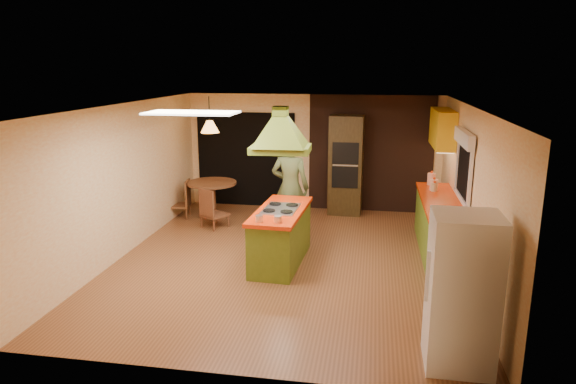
% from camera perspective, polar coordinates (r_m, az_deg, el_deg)
% --- Properties ---
extents(ground, '(6.50, 6.50, 0.00)m').
position_cam_1_polar(ground, '(8.46, 0.01, -7.59)').
color(ground, brown).
rests_on(ground, ground).
extents(room_walls, '(5.50, 6.50, 6.50)m').
position_cam_1_polar(room_walls, '(8.09, 0.01, 0.68)').
color(room_walls, '#FFE4B6').
rests_on(room_walls, ground).
extents(ceiling_plane, '(6.50, 6.50, 0.00)m').
position_cam_1_polar(ceiling_plane, '(7.89, 0.01, 9.55)').
color(ceiling_plane, silver).
rests_on(ceiling_plane, room_walls).
extents(brick_panel, '(2.64, 0.03, 2.50)m').
position_cam_1_polar(brick_panel, '(11.15, 9.16, 4.18)').
color(brick_panel, '#381E14').
rests_on(brick_panel, ground).
extents(nook_opening, '(2.20, 0.03, 2.10)m').
position_cam_1_polar(nook_opening, '(11.53, -4.70, 3.62)').
color(nook_opening, black).
rests_on(nook_opening, ground).
extents(right_counter, '(0.62, 3.05, 0.92)m').
position_cam_1_polar(right_counter, '(8.84, 16.58, -4.04)').
color(right_counter, olive).
rests_on(right_counter, ground).
extents(upper_cabinets, '(0.34, 1.40, 0.70)m').
position_cam_1_polar(upper_cabinets, '(10.11, 16.80, 6.79)').
color(upper_cabinets, yellow).
rests_on(upper_cabinets, room_walls).
extents(window_right, '(0.12, 1.35, 1.06)m').
position_cam_1_polar(window_right, '(8.39, 19.02, 4.03)').
color(window_right, black).
rests_on(window_right, room_walls).
extents(fluor_panel, '(1.20, 0.60, 0.03)m').
position_cam_1_polar(fluor_panel, '(7.02, -10.66, 8.64)').
color(fluor_panel, white).
rests_on(fluor_panel, ceiling_plane).
extents(kitchen_island, '(0.81, 1.81, 0.91)m').
position_cam_1_polar(kitchen_island, '(8.23, -0.80, -4.86)').
color(kitchen_island, '#5F741D').
rests_on(kitchen_island, ground).
extents(range_hood, '(0.93, 0.69, 0.78)m').
position_cam_1_polar(range_hood, '(7.84, -0.85, 7.73)').
color(range_hood, '#60741D').
rests_on(range_hood, ceiling_plane).
extents(man, '(0.72, 0.50, 1.89)m').
position_cam_1_polar(man, '(9.28, 0.25, 0.49)').
color(man, '#48522B').
rests_on(man, ground).
extents(refrigerator, '(0.68, 0.65, 1.66)m').
position_cam_1_polar(refrigerator, '(5.68, 18.78, -10.47)').
color(refrigerator, white).
rests_on(refrigerator, ground).
extents(wall_oven, '(0.71, 0.62, 2.10)m').
position_cam_1_polar(wall_oven, '(10.92, 6.46, 2.99)').
color(wall_oven, '#412F15').
rests_on(wall_oven, ground).
extents(dining_table, '(1.01, 1.01, 0.76)m').
position_cam_1_polar(dining_table, '(10.76, -8.42, -0.05)').
color(dining_table, brown).
rests_on(dining_table, ground).
extents(chair_left, '(0.49, 0.49, 0.79)m').
position_cam_1_polar(chair_left, '(10.93, -12.04, -0.74)').
color(chair_left, brown).
rests_on(chair_left, ground).
extents(chair_near, '(0.60, 0.60, 0.79)m').
position_cam_1_polar(chair_near, '(10.12, -8.16, -1.73)').
color(chair_near, brown).
rests_on(chair_near, ground).
extents(pendant_lamp, '(0.40, 0.40, 0.24)m').
position_cam_1_polar(pendant_lamp, '(10.51, -8.68, 7.20)').
color(pendant_lamp, '#FF9E3F').
rests_on(pendant_lamp, ceiling_plane).
extents(canister_large, '(0.16, 0.16, 0.22)m').
position_cam_1_polar(canister_large, '(9.97, 15.64, 1.40)').
color(canister_large, '#FAE1C9').
rests_on(canister_large, right_counter).
extents(canister_medium, '(0.17, 0.17, 0.20)m').
position_cam_1_polar(canister_medium, '(9.53, 15.91, 0.76)').
color(canister_medium, '#FFE6CD').
rests_on(canister_medium, right_counter).
extents(canister_small, '(0.13, 0.13, 0.15)m').
position_cam_1_polar(canister_small, '(9.48, 15.94, 0.53)').
color(canister_small, beige).
rests_on(canister_small, right_counter).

